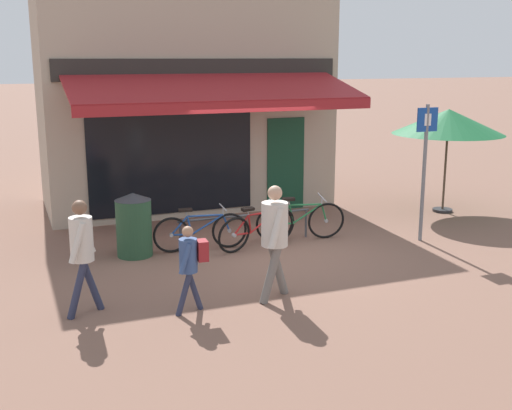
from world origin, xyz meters
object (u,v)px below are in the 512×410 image
bicycle_blue (200,231)px  cafe_parasol (448,122)px  bicycle_green (300,221)px  pedestrian_adult (275,231)px  litter_bin (134,224)px  bicycle_red (258,229)px  pedestrian_child (191,258)px  parking_sign (425,159)px  pedestrian_second_adult (82,245)px

bicycle_blue → cafe_parasol: cafe_parasol is taller
bicycle_green → cafe_parasol: (4.04, 0.96, 1.64)m
pedestrian_adult → litter_bin: pedestrian_adult is taller
bicycle_blue → bicycle_green: bicycle_green is taller
cafe_parasol → bicycle_green: bearing=-166.6°
bicycle_red → litter_bin: (-2.18, 0.39, 0.20)m
bicycle_red → pedestrian_child: 3.17m
bicycle_red → bicycle_green: size_ratio=0.98×
bicycle_red → pedestrian_adult: size_ratio=1.01×
bicycle_blue → litter_bin: (-1.17, 0.12, 0.21)m
pedestrian_child → litter_bin: (-0.22, 2.85, -0.20)m
litter_bin → parking_sign: size_ratio=0.44×
bicycle_red → pedestrian_adult: pedestrian_adult is taller
pedestrian_child → pedestrian_second_adult: (-1.37, 0.47, 0.21)m
bicycle_blue → pedestrian_adult: pedestrian_adult is taller
bicycle_green → litter_bin: litter_bin is taller
pedestrian_second_adult → cafe_parasol: cafe_parasol is taller
bicycle_blue → bicycle_red: (1.01, -0.27, 0.01)m
bicycle_blue → pedestrian_child: bearing=-104.3°
bicycle_red → bicycle_green: bearing=-4.7°
bicycle_blue → bicycle_green: size_ratio=0.99×
pedestrian_child → litter_bin: 2.87m
pedestrian_second_adult → bicycle_red: bearing=-152.5°
bicycle_blue → pedestrian_adult: size_ratio=1.02×
bicycle_blue → pedestrian_second_adult: size_ratio=1.07×
bicycle_red → bicycle_green: 0.97m
litter_bin → cafe_parasol: (7.16, 0.75, 1.46)m
bicycle_red → parking_sign: (3.10, -0.65, 1.21)m
bicycle_blue → pedestrian_child: size_ratio=1.40×
pedestrian_second_adult → parking_sign: size_ratio=0.62×
litter_bin → pedestrian_adult: bearing=-61.9°
pedestrian_second_adult → parking_sign: (6.42, 1.35, 0.59)m
pedestrian_adult → cafe_parasol: (5.68, 3.54, 1.01)m
pedestrian_second_adult → parking_sign: bearing=-171.7°
parking_sign → pedestrian_child: bearing=-160.2°
bicycle_red → pedestrian_child: pedestrian_child is taller
bicycle_green → parking_sign: 2.59m
bicycle_green → cafe_parasol: cafe_parasol is taller
bicycle_blue → bicycle_red: bicycle_red is taller
bicycle_blue → pedestrian_second_adult: pedestrian_second_adult is taller
bicycle_green → pedestrian_adult: (-1.64, -2.58, 0.63)m
bicycle_green → pedestrian_child: 3.95m
cafe_parasol → pedestrian_second_adult: bearing=-159.3°
bicycle_blue → pedestrian_child: (-0.95, -2.73, 0.41)m
pedestrian_adult → pedestrian_second_adult: size_ratio=1.05×
bicycle_green → parking_sign: (2.15, -0.83, 1.19)m
bicycle_green → pedestrian_second_adult: size_ratio=1.09×
bicycle_green → pedestrian_child: pedestrian_child is taller
bicycle_red → pedestrian_child: size_ratio=1.38×
bicycle_blue → cafe_parasol: bearing=13.1°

